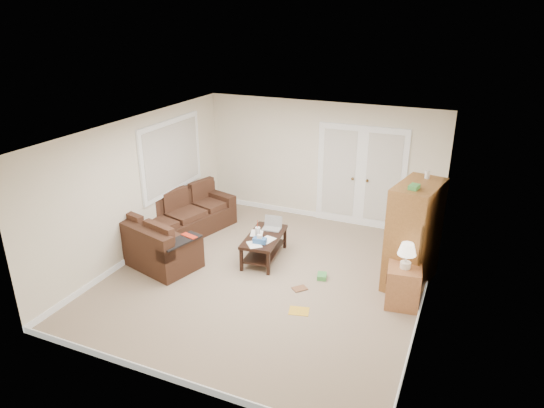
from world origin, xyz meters
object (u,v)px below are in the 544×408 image
at_px(coffee_table, 265,246).
at_px(side_cabinet, 403,283).
at_px(sectional_sofa, 171,230).
at_px(tv_armoire, 414,234).

bearing_deg(coffee_table, side_cabinet, -18.36).
height_order(coffee_table, side_cabinet, side_cabinet).
relative_size(sectional_sofa, coffee_table, 2.48).
distance_m(tv_armoire, side_cabinet, 0.87).
relative_size(coffee_table, tv_armoire, 0.64).
height_order(sectional_sofa, coffee_table, sectional_sofa).
height_order(sectional_sofa, side_cabinet, side_cabinet).
distance_m(coffee_table, tv_armoire, 2.59).
relative_size(coffee_table, side_cabinet, 1.15).
xyz_separation_m(coffee_table, tv_armoire, (2.51, 0.18, 0.61)).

